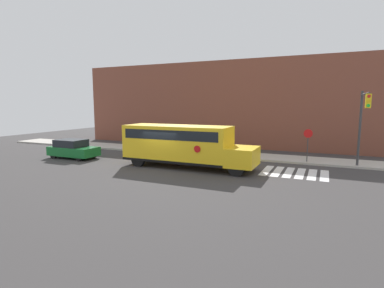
{
  "coord_description": "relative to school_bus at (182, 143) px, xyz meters",
  "views": [
    {
      "loc": [
        10.04,
        -17.64,
        4.34
      ],
      "look_at": [
        1.58,
        1.18,
        1.58
      ],
      "focal_mm": 28.0,
      "sensor_mm": 36.0,
      "label": 1
    }
  ],
  "objects": [
    {
      "name": "ground_plane",
      "position": [
        -1.08,
        -0.68,
        -1.65
      ],
      "size": [
        60.0,
        60.0,
        0.0
      ],
      "primitive_type": "plane",
      "color": "#3A3838"
    },
    {
      "name": "sidewalk_strip",
      "position": [
        -1.08,
        5.82,
        -1.58
      ],
      "size": [
        44.0,
        3.0,
        0.15
      ],
      "color": "#B2ADA3",
      "rests_on": "ground"
    },
    {
      "name": "building_backdrop",
      "position": [
        -1.08,
        12.32,
        2.66
      ],
      "size": [
        32.0,
        4.0,
        8.63
      ],
      "color": "brown",
      "rests_on": "ground"
    },
    {
      "name": "crosswalk_stripes",
      "position": [
        7.29,
        1.32,
        -1.65
      ],
      "size": [
        4.0,
        3.2,
        0.01
      ],
      "color": "white",
      "rests_on": "ground"
    },
    {
      "name": "school_bus",
      "position": [
        0.0,
        0.0,
        0.0
      ],
      "size": [
        9.24,
        2.57,
        2.88
      ],
      "color": "yellow",
      "rests_on": "ground"
    },
    {
      "name": "parked_car",
      "position": [
        -9.62,
        -0.47,
        -0.91
      ],
      "size": [
        4.01,
        1.84,
        1.51
      ],
      "color": "#196B2D",
      "rests_on": "ground"
    },
    {
      "name": "stop_sign",
      "position": [
        7.81,
        4.79,
        -0.01
      ],
      "size": [
        0.62,
        0.1,
        2.54
      ],
      "color": "#38383A",
      "rests_on": "ground"
    },
    {
      "name": "traffic_light",
      "position": [
        11.06,
        3.55,
        1.85
      ],
      "size": [
        0.28,
        3.8,
        5.22
      ],
      "color": "#38383A",
      "rests_on": "ground"
    }
  ]
}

